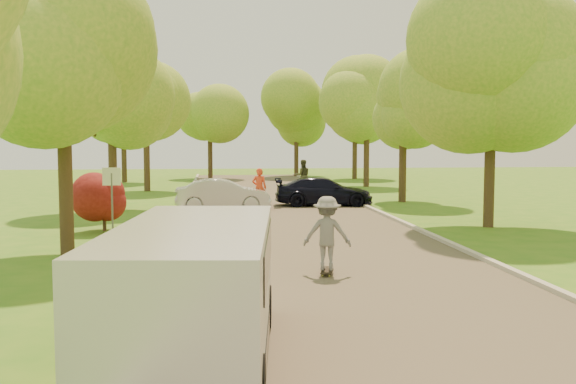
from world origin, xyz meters
name	(u,v)px	position (x,y,z in m)	size (l,w,h in m)	color
ground	(318,257)	(0.00, 0.00, 0.00)	(100.00, 100.00, 0.00)	#39741B
road	(285,219)	(0.00, 8.00, 0.01)	(8.00, 60.00, 0.01)	#4C4438
curb_left	(177,219)	(-4.05, 8.00, 0.06)	(0.18, 60.00, 0.12)	#B2AD9E
curb_right	(388,216)	(4.05, 8.00, 0.06)	(0.18, 60.00, 0.12)	#B2AD9E
street_sign	(112,187)	(-5.80, 4.00, 1.56)	(0.55, 0.06, 2.17)	#59595E
red_shrub	(104,198)	(-6.30, 5.50, 1.10)	(1.70, 1.70, 1.95)	#382619
tree_l_mida	(70,56)	(-6.30, 1.00, 5.17)	(4.71, 4.60, 7.39)	#382619
tree_l_midb	(116,103)	(-6.81, 12.00, 4.59)	(4.30, 4.20, 6.62)	#382619
tree_l_far	(149,97)	(-6.39, 22.00, 5.47)	(4.92, 4.80, 7.79)	#382619
tree_r_mida	(498,66)	(7.02, 5.00, 5.54)	(5.13, 5.00, 7.95)	#382619
tree_r_midb	(408,101)	(6.60, 14.00, 4.88)	(4.51, 4.40, 7.01)	#382619
tree_r_far	(371,95)	(7.23, 24.00, 5.83)	(5.33, 5.20, 8.34)	#382619
tree_bg_a	(126,107)	(-8.78, 30.00, 5.31)	(5.12, 5.00, 7.72)	#382619
tree_bg_b	(358,106)	(8.22, 32.00, 5.54)	(5.12, 5.00, 7.95)	#382619
tree_bg_c	(213,113)	(-2.79, 34.00, 5.02)	(4.92, 4.80, 7.33)	#382619
tree_bg_d	(299,111)	(4.22, 36.00, 5.31)	(5.12, 5.00, 7.72)	#382619
minivan	(194,290)	(-2.92, -7.53, 1.00)	(2.53, 5.29, 1.90)	silver
silver_sedan	(223,194)	(-2.30, 11.44, 0.67)	(1.41, 4.06, 1.34)	#B4B5B9
dark_sedan	(324,192)	(2.30, 12.67, 0.65)	(1.82, 4.47, 1.30)	black
longboard	(327,270)	(-0.14, -2.12, 0.09)	(0.43, 0.89, 0.10)	black
skateboarder	(327,233)	(-0.14, -2.12, 0.94)	(1.08, 0.62, 1.66)	slate
person_striped	(259,188)	(-0.68, 12.19, 0.88)	(0.64, 0.42, 1.76)	red
person_olive	(303,176)	(2.43, 20.71, 0.93)	(0.90, 0.70, 1.85)	#323620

